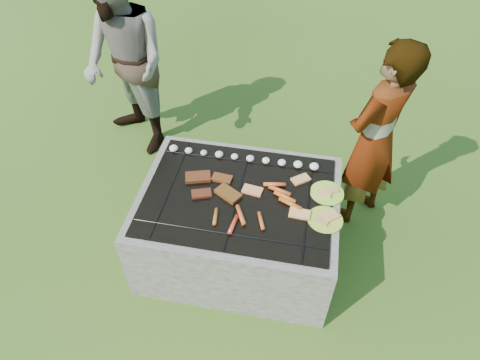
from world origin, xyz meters
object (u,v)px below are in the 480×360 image
object	(u,v)px
plate_far	(327,193)
bystander	(125,64)
fire_pit	(239,227)
cook	(375,140)
plate_near	(325,220)

from	to	relation	value
plate_far	bystander	bearing A→B (deg)	151.33
plate_far	bystander	world-z (taller)	bystander
bystander	plate_far	bearing A→B (deg)	9.77
fire_pit	cook	xyz separation A→B (m)	(0.85, 0.56, 0.46)
fire_pit	plate_far	world-z (taller)	plate_far
fire_pit	bystander	distance (m)	1.66
plate_near	bystander	bearing A→B (deg)	145.89
plate_near	plate_far	bearing A→B (deg)	90.58
cook	plate_near	bearing A→B (deg)	18.56
fire_pit	plate_near	size ratio (longest dim) A/B	5.86
fire_pit	cook	size ratio (longest dim) A/B	0.87
plate_near	cook	distance (m)	0.73
fire_pit	bystander	bearing A→B (deg)	137.30
plate_near	cook	xyz separation A→B (m)	(0.28, 0.66, 0.13)
fire_pit	plate_far	size ratio (longest dim) A/B	4.79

